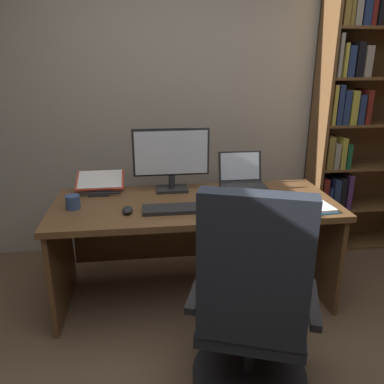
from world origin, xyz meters
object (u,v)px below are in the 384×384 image
(open_binder, at_px, (289,207))
(pen, at_px, (226,199))
(desk, at_px, (193,223))
(coffee_mug, at_px, (73,202))
(bookshelf, at_px, (357,125))
(reading_stand_with_book, at_px, (100,182))
(notepad, at_px, (223,200))
(computer_mouse, at_px, (127,210))
(laptop, at_px, (243,180))
(keyboard, at_px, (177,209))
(monitor, at_px, (171,159))
(office_chair, at_px, (252,314))

(open_binder, relative_size, pen, 3.88)
(desk, distance_m, coffee_mug, 0.81)
(bookshelf, xyz_separation_m, reading_stand_with_book, (-2.09, -0.36, -0.30))
(bookshelf, xyz_separation_m, pen, (-1.25, -0.68, -0.35))
(notepad, relative_size, pen, 1.50)
(open_binder, bearing_deg, computer_mouse, 171.71)
(desk, height_order, bookshelf, bookshelf)
(laptop, distance_m, keyboard, 0.66)
(reading_stand_with_book, height_order, notepad, reading_stand_with_book)
(notepad, bearing_deg, bookshelf, 28.12)
(reading_stand_with_book, distance_m, pen, 0.90)
(pen, relative_size, coffee_mug, 1.57)
(bookshelf, height_order, notepad, bookshelf)
(monitor, relative_size, coffee_mug, 5.95)
(monitor, distance_m, notepad, 0.47)
(computer_mouse, bearing_deg, laptop, 26.13)
(bookshelf, bearing_deg, pen, -151.50)
(open_binder, height_order, coffee_mug, coffee_mug)
(keyboard, bearing_deg, laptop, 37.77)
(monitor, distance_m, coffee_mug, 0.72)
(laptop, xyz_separation_m, reading_stand_with_book, (-1.02, 0.05, 0.01))
(coffee_mug, bearing_deg, keyboard, -10.18)
(bookshelf, xyz_separation_m, laptop, (-1.07, -0.41, -0.31))
(computer_mouse, xyz_separation_m, notepad, (0.62, 0.13, -0.02))
(bookshelf, height_order, monitor, bookshelf)
(desk, distance_m, keyboard, 0.33)
(reading_stand_with_book, bearing_deg, bookshelf, 9.87)
(desk, bearing_deg, monitor, 127.67)
(desk, relative_size, notepad, 8.80)
(monitor, distance_m, keyboard, 0.45)
(office_chair, bearing_deg, pen, 106.38)
(reading_stand_with_book, xyz_separation_m, pen, (0.84, -0.32, -0.05))
(laptop, distance_m, computer_mouse, 0.91)
(desk, distance_m, computer_mouse, 0.53)
(notepad, bearing_deg, keyboard, -156.96)
(laptop, relative_size, open_binder, 0.59)
(notepad, relative_size, coffee_mug, 2.35)
(computer_mouse, bearing_deg, pen, 11.92)
(desk, relative_size, laptop, 5.73)
(coffee_mug, bearing_deg, laptop, 13.92)
(desk, xyz_separation_m, notepad, (0.18, -0.09, 0.19))
(monitor, bearing_deg, coffee_mug, -156.11)
(computer_mouse, bearing_deg, bookshelf, 23.33)
(monitor, height_order, pen, monitor)
(monitor, height_order, open_binder, monitor)
(monitor, relative_size, pen, 3.80)
(computer_mouse, height_order, coffee_mug, coffee_mug)
(desk, relative_size, open_binder, 3.40)
(keyboard, distance_m, reading_stand_with_book, 0.68)
(keyboard, bearing_deg, pen, 21.80)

